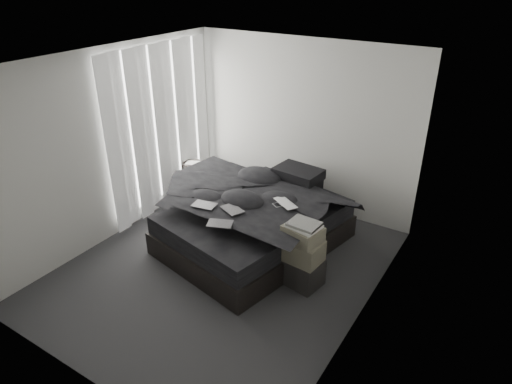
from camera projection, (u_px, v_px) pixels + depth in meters
The scene contains 25 objects.
floor at pixel (223, 268), 5.87m from camera, with size 3.60×4.20×0.01m, color #2C2C2E.
ceiling at pixel (215, 62), 4.69m from camera, with size 3.60×4.20×0.01m, color white.
wall_back at pixel (302, 126), 6.86m from camera, with size 3.60×0.01×2.60m, color beige.
wall_front at pixel (65, 269), 3.70m from camera, with size 3.60×0.01×2.60m, color beige.
wall_left at pixel (111, 146), 6.13m from camera, with size 0.01×4.20×2.60m, color beige.
wall_right at pixel (369, 218), 4.42m from camera, with size 0.01×4.20×2.60m, color beige.
window_left at pixel (159, 125), 6.78m from camera, with size 0.02×2.00×2.30m, color white.
curtain_left at pixel (162, 130), 6.79m from camera, with size 0.06×2.12×2.48m, color white.
bed at pixel (254, 234), 6.29m from camera, with size 1.76×2.33×0.32m, color black.
mattress at pixel (254, 217), 6.16m from camera, with size 1.70×2.26×0.25m, color black.
duvet at pixel (251, 201), 6.01m from camera, with size 1.72×1.99×0.27m, color black.
pillow_lower at pixel (295, 181), 6.68m from camera, with size 0.70×0.47×0.16m, color black.
pillow_upper at pixel (298, 173), 6.55m from camera, with size 0.66×0.45×0.15m, color black.
laptop at pixel (282, 199), 5.74m from camera, with size 0.37×0.24×0.03m, color silver.
comic_a at pixel (204, 199), 5.76m from camera, with size 0.29×0.19×0.01m, color black.
comic_b at pixel (232, 203), 5.65m from camera, with size 0.29×0.19×0.01m, color black.
comic_c at pixel (220, 216), 5.34m from camera, with size 0.29×0.19×0.01m, color black.
side_stand at pixel (194, 180), 7.50m from camera, with size 0.33×0.33×0.61m, color black.
papers at pixel (193, 163), 7.35m from camera, with size 0.23×0.17×0.01m, color white.
floor_books at pixel (199, 221), 6.79m from camera, with size 0.12×0.18×0.12m, color black.
box_lower at pixel (302, 271), 5.52m from camera, with size 0.47×0.37×0.35m, color black.
box_mid at pixel (303, 251), 5.37m from camera, with size 0.44×0.35×0.26m, color #575445.
box_upper at pixel (303, 234), 5.29m from camera, with size 0.42×0.34×0.18m, color #575445.
art_book_white at pixel (304, 226), 5.23m from camera, with size 0.36×0.28×0.04m, color silver.
art_book_snake at pixel (304, 224), 5.20m from camera, with size 0.35×0.27×0.03m, color silver.
Camera 1 is at (2.92, -3.82, 3.53)m, focal length 32.00 mm.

